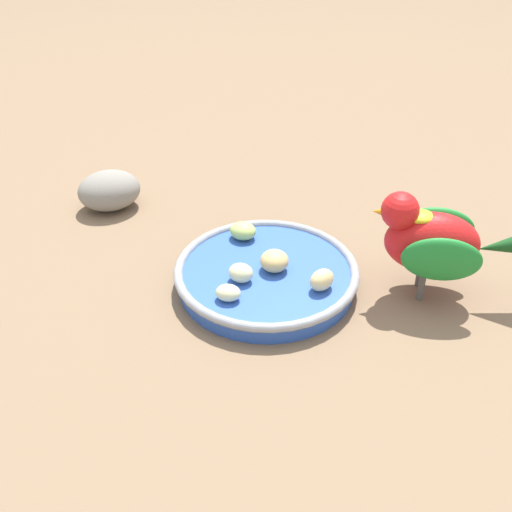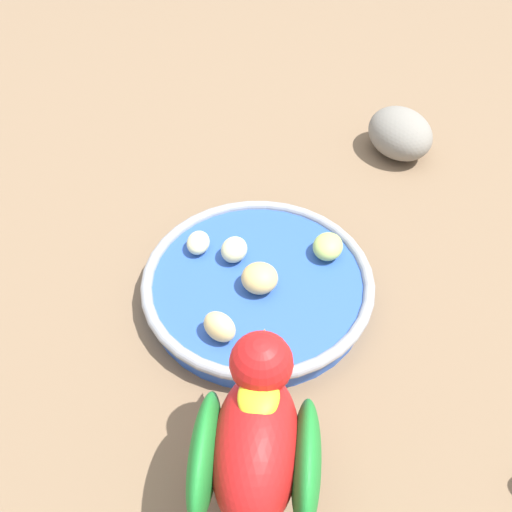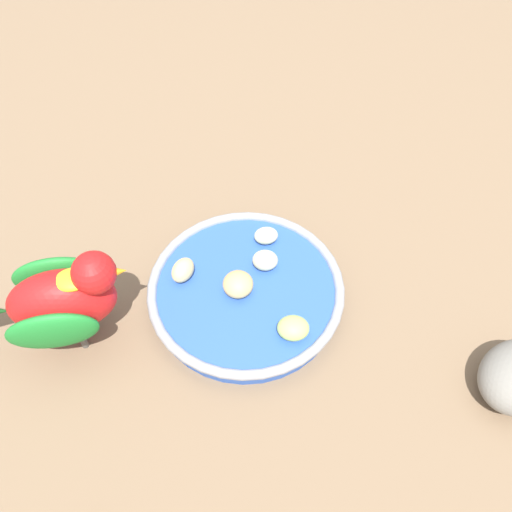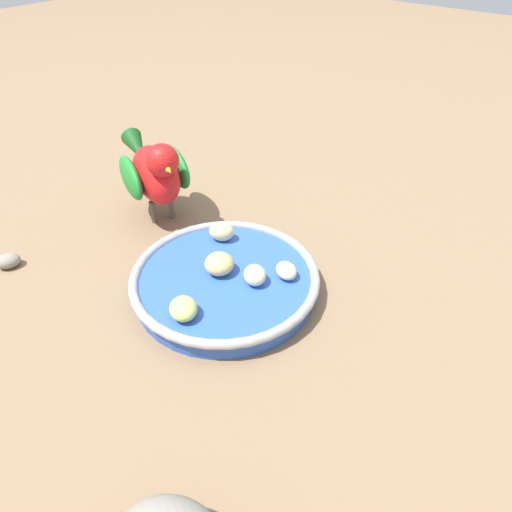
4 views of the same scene
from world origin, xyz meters
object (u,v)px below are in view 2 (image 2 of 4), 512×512
(apple_piece_0, at_px, (198,243))
(apple_piece_3, at_px, (220,327))
(feeding_bowl, at_px, (258,285))
(rock_large, at_px, (400,133))
(apple_piece_1, at_px, (260,278))
(apple_piece_4, at_px, (234,250))
(parrot, at_px, (256,449))
(apple_piece_2, at_px, (328,246))

(apple_piece_0, height_order, apple_piece_3, apple_piece_3)
(feeding_bowl, height_order, rock_large, rock_large)
(feeding_bowl, relative_size, apple_piece_1, 6.47)
(apple_piece_0, relative_size, rock_large, 0.32)
(feeding_bowl, relative_size, apple_piece_4, 7.54)
(feeding_bowl, bearing_deg, parrot, 72.10)
(apple_piece_0, xyz_separation_m, parrot, (0.02, 0.25, 0.05))
(apple_piece_4, relative_size, parrot, 0.16)
(apple_piece_1, relative_size, parrot, 0.19)
(apple_piece_1, relative_size, rock_large, 0.38)
(feeding_bowl, distance_m, apple_piece_2, 0.08)
(apple_piece_0, relative_size, apple_piece_3, 0.90)
(apple_piece_2, bearing_deg, apple_piece_3, 26.58)
(apple_piece_0, xyz_separation_m, apple_piece_2, (-0.13, 0.05, 0.00))
(rock_large, bearing_deg, apple_piece_1, 37.10)
(apple_piece_3, bearing_deg, feeding_bowl, -134.44)
(apple_piece_0, distance_m, parrot, 0.26)
(apple_piece_3, relative_size, apple_piece_4, 1.08)
(apple_piece_0, relative_size, parrot, 0.16)
(apple_piece_0, xyz_separation_m, apple_piece_1, (-0.05, 0.07, 0.00))
(apple_piece_2, xyz_separation_m, apple_piece_3, (0.13, 0.07, 0.00))
(apple_piece_2, bearing_deg, apple_piece_1, 15.11)
(apple_piece_4, xyz_separation_m, parrot, (0.05, 0.23, 0.04))
(feeding_bowl, xyz_separation_m, apple_piece_2, (-0.08, -0.01, 0.02))
(parrot, bearing_deg, apple_piece_1, 3.76)
(parrot, xyz_separation_m, rock_large, (-0.32, -0.38, -0.05))
(apple_piece_1, bearing_deg, apple_piece_3, 40.61)
(apple_piece_0, distance_m, apple_piece_2, 0.14)
(rock_large, bearing_deg, feeding_bowl, 35.80)
(apple_piece_1, xyz_separation_m, apple_piece_3, (0.05, 0.05, -0.00))
(feeding_bowl, distance_m, apple_piece_3, 0.08)
(apple_piece_1, bearing_deg, apple_piece_4, -74.31)
(feeding_bowl, bearing_deg, apple_piece_2, -171.35)
(parrot, bearing_deg, apple_piece_2, -12.58)
(apple_piece_4, bearing_deg, feeding_bowl, 111.33)
(apple_piece_1, height_order, rock_large, rock_large)
(apple_piece_4, bearing_deg, parrot, 78.17)
(apple_piece_1, height_order, parrot, parrot)
(apple_piece_4, bearing_deg, apple_piece_2, 165.56)
(parrot, bearing_deg, rock_large, -17.82)
(apple_piece_0, relative_size, apple_piece_4, 0.97)
(apple_piece_4, relative_size, rock_large, 0.33)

